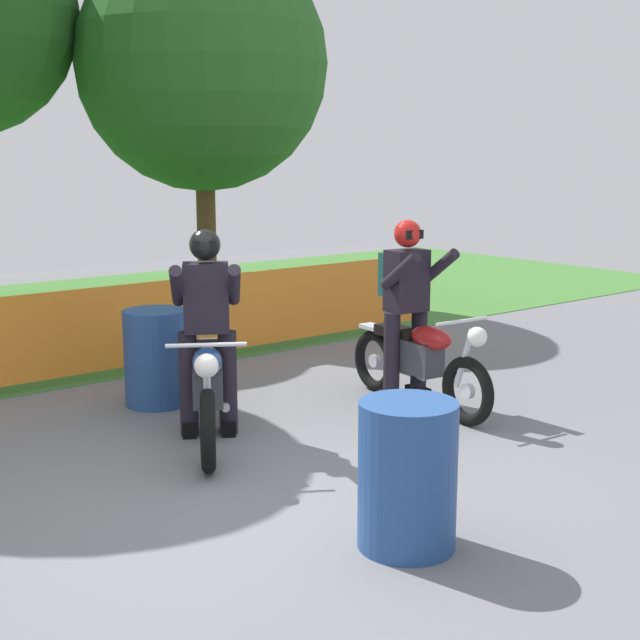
{
  "coord_description": "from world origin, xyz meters",
  "views": [
    {
      "loc": [
        -2.99,
        -4.63,
        2.29
      ],
      "look_at": [
        1.48,
        1.03,
        0.9
      ],
      "focal_mm": 49.19,
      "sensor_mm": 36.0,
      "label": 1
    }
  ],
  "objects_px": {
    "motorcycle_lead": "(419,360)",
    "spare_drum": "(156,357)",
    "rider_trailing": "(207,320)",
    "oil_drum": "(407,475)",
    "motorcycle_trailing": "(208,387)",
    "rider_lead": "(406,301)"
  },
  "relations": [
    {
      "from": "motorcycle_trailing",
      "to": "rider_lead",
      "type": "relative_size",
      "value": 1.03
    },
    {
      "from": "rider_trailing",
      "to": "oil_drum",
      "type": "xyz_separation_m",
      "value": [
        -0.18,
        -2.53,
        -0.51
      ]
    },
    {
      "from": "motorcycle_lead",
      "to": "spare_drum",
      "type": "bearing_deg",
      "value": -125.66
    },
    {
      "from": "motorcycle_trailing",
      "to": "rider_trailing",
      "type": "height_order",
      "value": "rider_trailing"
    },
    {
      "from": "rider_lead",
      "to": "rider_trailing",
      "type": "relative_size",
      "value": 1.0
    },
    {
      "from": "spare_drum",
      "to": "motorcycle_lead",
      "type": "bearing_deg",
      "value": -40.67
    },
    {
      "from": "rider_lead",
      "to": "spare_drum",
      "type": "relative_size",
      "value": 1.92
    },
    {
      "from": "motorcycle_lead",
      "to": "oil_drum",
      "type": "height_order",
      "value": "motorcycle_lead"
    },
    {
      "from": "motorcycle_trailing",
      "to": "spare_drum",
      "type": "relative_size",
      "value": 1.99
    },
    {
      "from": "motorcycle_trailing",
      "to": "rider_trailing",
      "type": "xyz_separation_m",
      "value": [
        0.11,
        0.18,
        0.5
      ]
    },
    {
      "from": "rider_lead",
      "to": "rider_trailing",
      "type": "xyz_separation_m",
      "value": [
        -1.91,
        0.32,
        0.0
      ]
    },
    {
      "from": "rider_trailing",
      "to": "rider_lead",
      "type": "bearing_deg",
      "value": 112.04
    },
    {
      "from": "motorcycle_lead",
      "to": "rider_trailing",
      "type": "height_order",
      "value": "rider_trailing"
    },
    {
      "from": "motorcycle_lead",
      "to": "oil_drum",
      "type": "bearing_deg",
      "value": -41.02
    },
    {
      "from": "motorcycle_trailing",
      "to": "oil_drum",
      "type": "relative_size",
      "value": 1.99
    },
    {
      "from": "motorcycle_lead",
      "to": "spare_drum",
      "type": "height_order",
      "value": "motorcycle_lead"
    },
    {
      "from": "motorcycle_lead",
      "to": "rider_lead",
      "type": "height_order",
      "value": "rider_lead"
    },
    {
      "from": "spare_drum",
      "to": "motorcycle_trailing",
      "type": "bearing_deg",
      "value": -98.6
    },
    {
      "from": "motorcycle_lead",
      "to": "rider_lead",
      "type": "bearing_deg",
      "value": -179.49
    },
    {
      "from": "motorcycle_lead",
      "to": "motorcycle_trailing",
      "type": "relative_size",
      "value": 1.09
    },
    {
      "from": "motorcycle_lead",
      "to": "oil_drum",
      "type": "distance_m",
      "value": 2.89
    },
    {
      "from": "motorcycle_trailing",
      "to": "oil_drum",
      "type": "distance_m",
      "value": 2.34
    }
  ]
}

